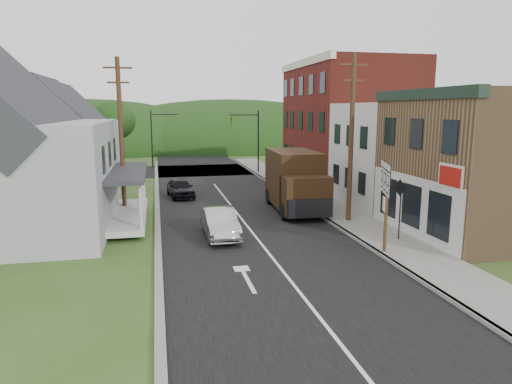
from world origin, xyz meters
TOP-DOWN VIEW (x-y plane):
  - ground at (0.00, 0.00)m, footprint 120.00×120.00m
  - road at (0.00, 10.00)m, footprint 9.00×90.00m
  - cross_road at (0.00, 27.00)m, footprint 60.00×9.00m
  - sidewalk_right at (5.90, 8.00)m, footprint 2.80×55.00m
  - curb_right at (4.55, 8.00)m, footprint 0.20×55.00m
  - curb_left at (-4.65, 8.00)m, footprint 0.30×55.00m
  - storefront_tan at (11.30, 0.00)m, footprint 8.00×8.00m
  - storefront_white at (11.30, 7.50)m, footprint 8.00×7.00m
  - storefront_red at (11.30, 17.00)m, footprint 8.00×12.00m
  - house_gray at (-12.00, 6.00)m, footprint 10.20×12.24m
  - house_blue at (-11.00, 17.00)m, footprint 7.14×8.16m
  - house_cream at (-11.50, 26.00)m, footprint 7.14×8.16m
  - utility_pole_right at (5.60, 3.50)m, footprint 1.60×0.26m
  - utility_pole_left at (-6.50, 8.00)m, footprint 1.60×0.26m
  - traffic_signal_right at (4.30, 23.50)m, footprint 2.87×0.20m
  - traffic_signal_left at (-4.30, 30.50)m, footprint 2.87×0.20m
  - tree_left_d at (-9.00, 32.00)m, footprint 4.80×4.80m
  - forested_ridge at (0.00, 55.00)m, footprint 90.00×30.00m
  - silver_sedan at (-1.69, 2.09)m, footprint 1.54×4.24m
  - dark_sedan at (-3.01, 12.80)m, footprint 2.03×4.04m
  - delivery_van at (3.61, 6.91)m, footprint 2.99×6.61m
  - route_sign_cluster at (4.75, -2.08)m, footprint 0.79×2.13m
  - warning_sign at (6.31, -0.57)m, footprint 0.28×0.75m

SIDE VIEW (x-z plane):
  - ground at x=0.00m, z-range 0.00..0.00m
  - road at x=0.00m, z-range -0.01..0.01m
  - cross_road at x=0.00m, z-range -0.01..0.01m
  - forested_ridge at x=0.00m, z-range -8.00..8.00m
  - curb_left at x=-4.65m, z-range 0.00..0.12m
  - sidewalk_right at x=5.90m, z-range 0.00..0.15m
  - curb_right at x=4.55m, z-range 0.00..0.15m
  - dark_sedan at x=-3.01m, z-range 0.00..1.32m
  - silver_sedan at x=-1.69m, z-range 0.00..1.39m
  - delivery_van at x=3.61m, z-range 0.02..3.64m
  - warning_sign at x=6.31m, z-range 0.54..3.39m
  - route_sign_cluster at x=4.75m, z-range 0.72..4.61m
  - storefront_white at x=11.30m, z-range 0.00..6.50m
  - storefront_tan at x=11.30m, z-range 0.00..7.00m
  - house_blue at x=-11.00m, z-range 0.05..7.33m
  - house_cream at x=-11.50m, z-range 0.05..7.33m
  - traffic_signal_right at x=4.30m, z-range 0.76..6.76m
  - traffic_signal_left at x=-4.30m, z-range 0.76..6.76m
  - house_gray at x=-12.00m, z-range 0.06..8.41m
  - utility_pole_right at x=5.60m, z-range 0.16..9.16m
  - utility_pole_left at x=-6.50m, z-range 0.16..9.16m
  - tree_left_d at x=-9.00m, z-range 1.41..8.35m
  - storefront_red at x=11.30m, z-range 0.00..10.00m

